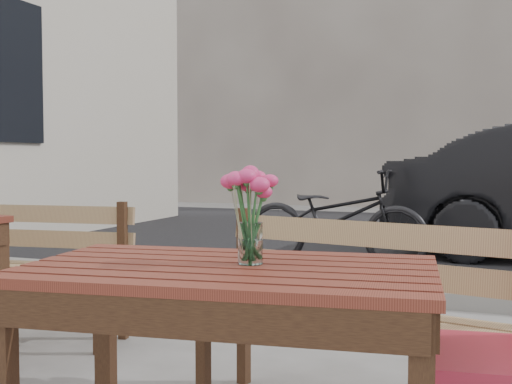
% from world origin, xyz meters
% --- Properties ---
extents(street, '(30.00, 8.12, 0.12)m').
position_xyz_m(street, '(0.00, 5.06, 0.03)').
color(street, black).
rests_on(street, ground).
extents(backdrop_buildings, '(15.50, 4.00, 8.00)m').
position_xyz_m(backdrop_buildings, '(0.17, 14.40, 3.60)').
color(backdrop_buildings, slate).
rests_on(backdrop_buildings, ground).
extents(main_table, '(1.33, 0.88, 0.77)m').
position_xyz_m(main_table, '(-0.03, -0.12, 0.64)').
color(main_table, '#5C2318').
rests_on(main_table, ground).
extents(main_bench, '(1.47, 0.70, 0.88)m').
position_xyz_m(main_bench, '(0.21, 0.74, 0.53)').
color(main_bench, '#97724E').
rests_on(main_bench, ground).
extents(main_vase, '(0.17, 0.17, 0.30)m').
position_xyz_m(main_vase, '(0.02, -0.07, 0.96)').
color(main_vase, white).
rests_on(main_vase, main_table).
extents(second_bench, '(1.42, 0.58, 0.86)m').
position_xyz_m(second_bench, '(-2.00, 1.26, 0.52)').
color(second_bench, '#97724E').
rests_on(second_bench, ground).
extents(bicycle, '(1.89, 0.68, 0.99)m').
position_xyz_m(bicycle, '(-0.81, 4.43, 0.50)').
color(bicycle, black).
rests_on(bicycle, ground).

